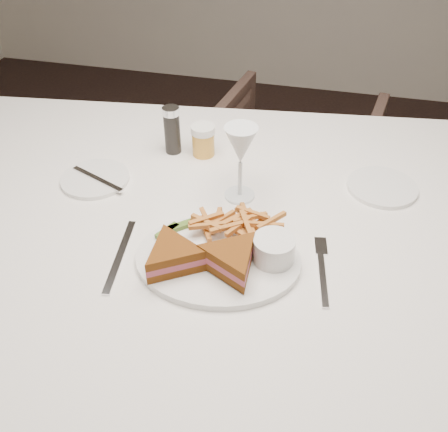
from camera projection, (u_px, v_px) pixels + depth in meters
name	position (u px, v px, depth m)	size (l,w,h in m)	color
table	(228.00, 330.00, 1.30)	(1.52, 1.01, 0.75)	white
chair_far	(291.00, 165.00, 2.02)	(0.61, 0.57, 0.63)	#4E3830
table_setting	(223.00, 219.00, 1.01)	(0.82, 0.57, 0.18)	white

